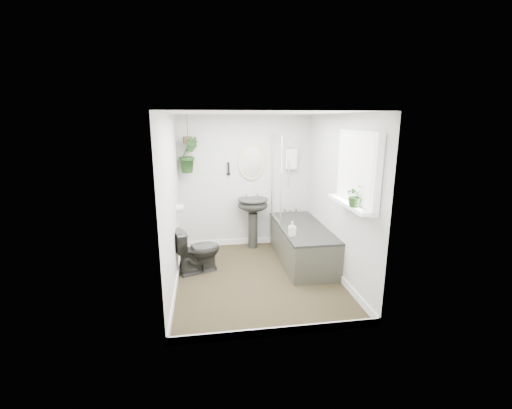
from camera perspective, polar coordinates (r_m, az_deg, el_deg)
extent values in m
cube|color=black|center=(5.07, 0.26, -12.12)|extent=(2.30, 2.80, 0.02)
cube|color=white|center=(4.55, 0.30, 15.11)|extent=(2.30, 2.80, 0.02)
cube|color=silver|center=(6.04, -1.81, 3.79)|extent=(2.30, 0.02, 2.30)
cube|color=silver|center=(3.34, 4.06, -4.75)|extent=(2.30, 0.02, 2.30)
cube|color=silver|center=(4.64, -14.01, 0.23)|extent=(0.02, 2.80, 2.30)
cube|color=silver|center=(4.98, 13.57, 1.19)|extent=(0.02, 2.80, 2.30)
cube|color=white|center=(5.04, 0.26, -11.51)|extent=(2.30, 2.80, 0.10)
cube|color=white|center=(6.06, 5.83, 7.58)|extent=(0.20, 0.10, 0.35)
ellipsoid|color=beige|center=(5.96, -0.77, 7.06)|extent=(0.46, 0.03, 0.62)
cylinder|color=black|center=(5.93, -4.61, 5.99)|extent=(0.04, 0.04, 0.22)
cylinder|color=white|center=(5.37, -12.58, -0.58)|extent=(0.11, 0.11, 0.11)
cube|color=white|center=(4.24, 16.62, 5.67)|extent=(0.08, 1.00, 0.90)
cube|color=white|center=(4.29, 15.38, 0.11)|extent=(0.18, 1.00, 0.04)
cube|color=white|center=(4.22, 16.06, 5.67)|extent=(0.01, 0.86, 0.76)
imported|color=#252522|center=(5.19, -9.72, -7.48)|extent=(0.75, 0.58, 0.68)
imported|color=black|center=(4.05, 16.28, 1.45)|extent=(0.25, 0.22, 0.26)
imported|color=black|center=(5.76, -11.17, 8.14)|extent=(0.37, 0.33, 0.59)
imported|color=#302728|center=(4.98, 6.06, -4.03)|extent=(0.10, 0.10, 0.21)
cylinder|color=brown|center=(5.74, -11.28, 10.46)|extent=(0.16, 0.16, 0.12)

